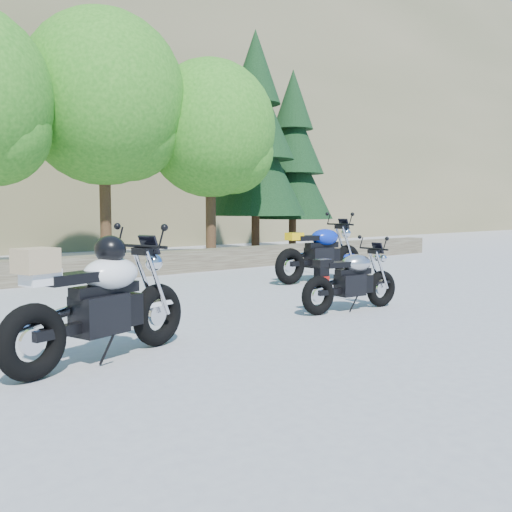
% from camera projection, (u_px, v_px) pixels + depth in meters
% --- Properties ---
extents(ground, '(90.00, 90.00, 0.00)m').
position_uv_depth(ground, '(290.00, 314.00, 8.06)').
color(ground, gray).
rests_on(ground, ground).
extents(stone_wall, '(22.00, 0.55, 0.50)m').
position_uv_depth(stone_wall, '(115.00, 266.00, 12.25)').
color(stone_wall, '#493E30').
rests_on(stone_wall, ground).
extents(tree_decid_mid, '(4.08, 4.08, 6.24)m').
position_uv_depth(tree_decid_mid, '(108.00, 105.00, 14.06)').
color(tree_decid_mid, '#382314').
rests_on(tree_decid_mid, ground).
extents(tree_decid_right, '(3.54, 3.54, 5.41)m').
position_uv_depth(tree_decid_right, '(215.00, 134.00, 15.44)').
color(tree_decid_right, '#382314').
rests_on(tree_decid_right, ground).
extents(conifer_near, '(3.17, 3.17, 7.06)m').
position_uv_depth(conifer_near, '(256.00, 139.00, 17.98)').
color(conifer_near, '#382314').
rests_on(conifer_near, ground).
extents(conifer_far, '(2.82, 2.82, 6.27)m').
position_uv_depth(conifer_far, '(293.00, 157.00, 19.88)').
color(conifer_far, '#382314').
rests_on(conifer_far, ground).
extents(silver_bike, '(1.80, 0.57, 0.90)m').
position_uv_depth(silver_bike, '(352.00, 281.00, 8.30)').
color(silver_bike, black).
rests_on(silver_bike, ground).
extents(white_bike, '(2.18, 0.88, 1.23)m').
position_uv_depth(white_bike, '(100.00, 300.00, 5.52)').
color(white_bike, black).
rests_on(white_bike, ground).
extents(blue_bike, '(2.34, 0.74, 1.17)m').
position_uv_depth(blue_bike, '(320.00, 253.00, 11.62)').
color(blue_bike, black).
rests_on(blue_bike, ground).
extents(backpack, '(0.26, 0.22, 0.35)m').
position_uv_depth(backpack, '(322.00, 275.00, 11.28)').
color(backpack, black).
rests_on(backpack, ground).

